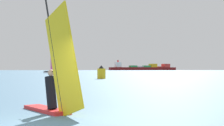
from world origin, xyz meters
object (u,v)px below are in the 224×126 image
at_px(windsurfer, 54,83).
at_px(small_sailboat, 51,71).
at_px(channel_buoy, 101,73).
at_px(cargo_ship, 144,68).

bearing_deg(windsurfer, small_sailboat, -27.02).
relative_size(channel_buoy, small_sailboat, 0.22).
height_order(cargo_ship, small_sailboat, cargo_ship).
relative_size(windsurfer, cargo_ship, 0.02).
xyz_separation_m(cargo_ship, small_sailboat, (-169.66, -706.91, -6.19)).
relative_size(windsurfer, channel_buoy, 1.92).
height_order(windsurfer, channel_buoy, windsurfer).
xyz_separation_m(windsurfer, small_sailboat, (-16.86, 125.04, -0.19)).
bearing_deg(cargo_ship, windsurfer, -111.89).
bearing_deg(cargo_ship, channel_buoy, -112.16).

